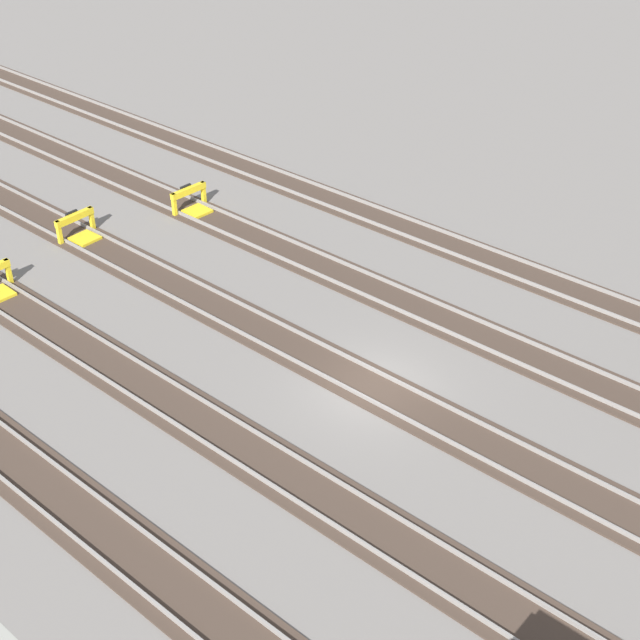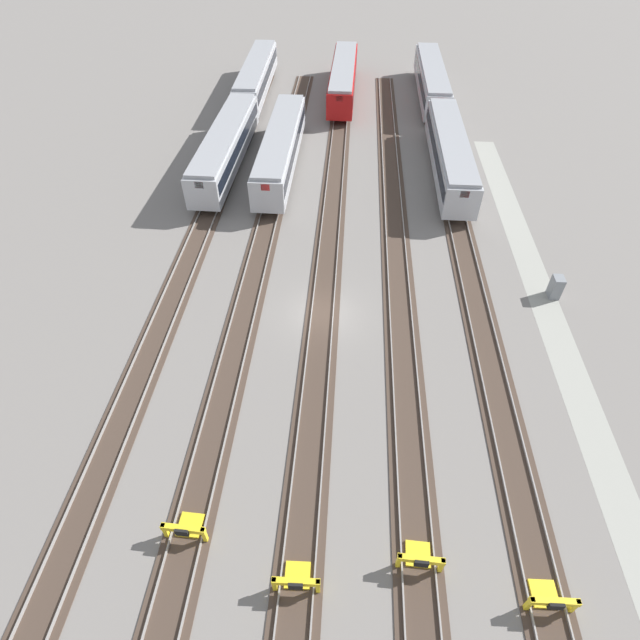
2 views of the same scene
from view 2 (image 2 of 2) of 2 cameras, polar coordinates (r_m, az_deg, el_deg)
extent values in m
plane|color=gray|center=(33.20, 0.29, 0.72)|extent=(400.00, 400.00, 0.00)
cube|color=#9E9E93|center=(35.83, 25.04, -0.46)|extent=(54.00, 2.00, 0.01)
cube|color=#47382D|center=(34.32, 17.83, -0.08)|extent=(90.00, 2.23, 0.06)
cube|color=gray|center=(34.07, 16.71, 0.10)|extent=(90.00, 0.07, 0.15)
cube|color=gray|center=(34.45, 19.02, -0.02)|extent=(90.00, 0.07, 0.15)
cube|color=#47382D|center=(33.36, 9.21, 0.33)|extent=(90.00, 2.24, 0.06)
cube|color=gray|center=(33.21, 8.00, 0.52)|extent=(90.00, 0.07, 0.15)
cube|color=gray|center=(33.37, 10.45, 0.41)|extent=(90.00, 0.07, 0.15)
cube|color=#47382D|center=(33.18, 0.29, 0.76)|extent=(90.00, 2.24, 0.06)
cube|color=gray|center=(33.15, -0.95, 0.95)|extent=(90.00, 0.07, 0.15)
cube|color=gray|center=(33.08, 1.53, 0.83)|extent=(90.00, 0.07, 0.15)
cube|color=#47382D|center=(33.81, -8.52, 1.16)|extent=(90.00, 2.23, 0.06)
cube|color=gray|center=(33.89, -9.73, 1.35)|extent=(90.00, 0.07, 0.15)
cube|color=gray|center=(33.60, -7.34, 1.24)|extent=(90.00, 0.07, 0.15)
cube|color=#47382D|center=(35.20, -16.82, 1.52)|extent=(90.00, 2.23, 0.06)
cube|color=gray|center=(35.38, -17.95, 1.69)|extent=(90.00, 0.07, 0.15)
cube|color=gray|center=(34.89, -15.74, 1.60)|extent=(90.00, 0.07, 0.15)
cube|color=#B7BABF|center=(49.93, -10.71, 18.92)|extent=(18.05, 3.15, 2.70)
cube|color=black|center=(49.79, -10.76, 19.26)|extent=(17.33, 3.18, 1.08)
cube|color=#A8AAAF|center=(50.25, -10.59, 18.15)|extent=(17.69, 3.17, 0.54)
cube|color=#999BA0|center=(49.32, -10.95, 20.49)|extent=(17.51, 2.86, 0.30)
cube|color=red|center=(57.56, -8.73, 23.71)|extent=(0.09, 0.70, 0.56)
cube|color=red|center=(41.85, -13.66, 14.77)|extent=(0.09, 0.70, 0.56)
cube|color=black|center=(55.53, -9.13, 19.86)|extent=(3.64, 2.31, 0.70)
cube|color=black|center=(45.95, -11.99, 13.97)|extent=(3.64, 2.31, 0.70)
cube|color=#B7BABF|center=(48.97, -4.50, 19.01)|extent=(18.02, 2.91, 2.70)
cube|color=black|center=(48.83, -4.52, 19.35)|extent=(17.30, 2.94, 1.08)
cube|color=#A8AAAF|center=(49.30, -4.45, 18.21)|extent=(17.66, 2.93, 0.54)
cube|color=#999BA0|center=(48.35, -4.60, 20.61)|extent=(17.47, 2.62, 0.30)
cube|color=red|center=(56.76, -3.28, 23.80)|extent=(0.08, 0.70, 0.56)
cube|color=red|center=(40.66, -6.27, 14.85)|extent=(0.08, 0.70, 0.56)
cube|color=black|center=(54.69, -3.59, 19.91)|extent=(3.61, 2.26, 0.70)
cube|color=black|center=(44.88, -5.33, 13.98)|extent=(3.61, 2.26, 0.70)
cube|color=#B7BABF|center=(49.32, 14.59, 17.97)|extent=(18.02, 2.94, 2.70)
cube|color=black|center=(49.19, 14.66, 18.30)|extent=(17.30, 2.98, 1.08)
cube|color=#A8AAAF|center=(49.65, 14.43, 17.19)|extent=(17.66, 2.97, 0.54)
cube|color=#999BA0|center=(48.71, 14.92, 19.53)|extent=(17.48, 2.66, 0.30)
cube|color=red|center=(57.09, 13.75, 22.86)|extent=(0.09, 0.70, 0.56)
cube|color=red|center=(41.06, 16.22, 13.64)|extent=(0.09, 0.70, 0.56)
cube|color=black|center=(55.02, 13.61, 18.97)|extent=(3.62, 2.27, 0.70)
cube|color=black|center=(45.26, 14.98, 12.91)|extent=(3.62, 2.27, 0.70)
cube|color=#B7BABF|center=(66.65, 12.60, 25.18)|extent=(18.02, 2.96, 2.70)
cube|color=black|center=(66.55, 12.65, 25.44)|extent=(17.31, 3.00, 1.08)
cube|color=#A8AAAF|center=(66.89, 12.49, 24.58)|extent=(17.66, 2.99, 0.54)
cube|color=#999BA0|center=(66.19, 12.82, 26.40)|extent=(17.48, 2.68, 0.30)
cube|color=red|center=(74.87, 12.11, 28.15)|extent=(0.09, 0.70, 0.56)
cube|color=red|center=(57.94, 13.54, 23.21)|extent=(0.09, 0.70, 0.56)
cube|color=black|center=(72.44, 11.98, 25.37)|extent=(3.62, 2.27, 0.70)
cube|color=black|center=(62.02, 12.79, 22.02)|extent=(3.62, 2.27, 0.70)
cube|color=#B71414|center=(65.90, 2.67, 25.85)|extent=(18.03, 3.03, 2.70)
cube|color=black|center=(65.80, 2.68, 26.12)|extent=(17.31, 3.06, 1.08)
cube|color=#A80505|center=(66.14, 2.64, 25.23)|extent=(17.67, 3.05, 0.54)
cube|color=#999BA0|center=(65.44, 2.72, 27.10)|extent=(17.49, 2.74, 0.30)
cube|color=red|center=(74.17, 3.07, 28.76)|extent=(0.09, 0.70, 0.56)
cube|color=red|center=(57.12, 2.24, 23.97)|extent=(0.09, 0.70, 0.56)
cube|color=black|center=(71.73, 2.85, 25.97)|extent=(3.63, 2.29, 0.70)
cube|color=black|center=(61.24, 2.35, 22.70)|extent=(3.63, 2.29, 0.70)
cube|color=#B7BABF|center=(66.95, -7.26, 25.89)|extent=(18.04, 3.08, 2.70)
cube|color=black|center=(66.85, -7.29, 26.15)|extent=(17.32, 3.10, 1.08)
cube|color=#A8AAAF|center=(67.19, -7.20, 25.28)|extent=(17.68, 3.10, 0.54)
cube|color=#999BA0|center=(66.50, -7.39, 27.11)|extent=(17.50, 2.79, 0.30)
cube|color=red|center=(75.14, -6.23, 28.80)|extent=(0.09, 0.70, 0.56)
cube|color=red|center=(58.30, -8.73, 23.98)|extent=(0.09, 0.70, 0.56)
cube|color=black|center=(72.71, -6.43, 26.03)|extent=(3.63, 2.29, 0.70)
cube|color=black|center=(62.35, -7.91, 22.76)|extent=(3.63, 2.29, 0.70)
cube|color=yellow|center=(24.71, 22.75, -27.74)|extent=(0.18, 0.18, 1.15)
cube|color=yellow|center=(25.37, 27.02, -27.11)|extent=(0.18, 0.18, 1.15)
cube|color=yellow|center=(24.65, 25.24, -27.10)|extent=(0.29, 2.00, 0.30)
cube|color=yellow|center=(25.61, 24.20, -26.67)|extent=(1.12, 1.10, 0.18)
cube|color=black|center=(24.60, 25.37, -27.49)|extent=(0.13, 0.60, 0.44)
cube|color=yellow|center=(23.97, 8.98, -25.54)|extent=(0.19, 0.19, 1.15)
cube|color=yellow|center=(24.23, 13.67, -25.61)|extent=(0.19, 0.19, 1.15)
cube|color=yellow|center=(23.69, 11.49, -25.24)|extent=(0.32, 2.01, 0.30)
cube|color=yellow|center=(24.73, 11.12, -24.79)|extent=(1.14, 1.12, 0.18)
cube|color=black|center=(23.63, 11.51, -25.65)|extent=(0.14, 0.60, 0.44)
cube|color=yellow|center=(23.51, -5.21, -27.87)|extent=(0.18, 0.18, 1.15)
cube|color=yellow|center=(23.41, -0.24, -28.15)|extent=(0.18, 0.18, 1.15)
cube|color=yellow|center=(23.04, -2.77, -27.71)|extent=(0.29, 2.01, 0.30)
cube|color=yellow|center=(24.07, -2.57, -27.13)|extent=(1.13, 1.11, 0.18)
cube|color=black|center=(22.99, -2.81, -28.13)|extent=(0.13, 0.60, 0.44)
cube|color=yellow|center=(25.18, -17.26, -21.98)|extent=(0.19, 0.19, 1.15)
cube|color=yellow|center=(24.67, -13.07, -22.81)|extent=(0.19, 0.19, 1.15)
cube|color=yellow|center=(24.53, -15.39, -22.01)|extent=(0.33, 2.01, 0.30)
cube|color=yellow|center=(25.54, -14.59, -21.75)|extent=(1.15, 1.13, 0.18)
cube|color=black|center=(24.47, -15.52, -22.38)|extent=(0.15, 0.60, 0.44)
cube|color=gray|center=(37.61, 25.36, 3.43)|extent=(0.90, 0.70, 1.60)
cube|color=#333338|center=(37.61, 25.97, 3.67)|extent=(0.70, 0.04, 0.36)
camera|label=1|loc=(42.95, 35.61, 33.14)|focal=50.00mm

